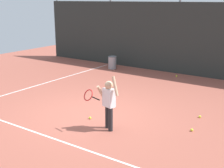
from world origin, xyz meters
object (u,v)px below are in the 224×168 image
Objects in this scene: ball_hopper at (112,62)px; tennis_ball_2 at (90,118)px; tennis_player at (108,101)px; tennis_ball_3 at (176,76)px; tennis_ball_0 at (192,130)px; tennis_ball_1 at (200,117)px.

ball_hopper is 6.04m from tennis_ball_2.
tennis_player reaches higher than tennis_ball_2.
tennis_ball_2 and tennis_ball_3 have the same top height.
tennis_player is 20.46× the size of tennis_ball_2.
tennis_ball_3 is at bearing 4.80° from ball_hopper.
tennis_ball_2 is at bearing -162.53° from tennis_ball_0.
tennis_ball_1 is 1.00× the size of tennis_ball_2.
tennis_ball_2 is (-2.47, -0.78, 0.00)m from tennis_ball_0.
tennis_player is 20.46× the size of tennis_ball_3.
tennis_ball_0 is at bearing -39.77° from ball_hopper.
tennis_ball_3 is (0.04, 5.52, 0.00)m from tennis_ball_2.
tennis_ball_1 is at bearing -34.00° from ball_hopper.
tennis_player is at bearing -148.67° from tennis_ball_0.
tennis_ball_0 is (1.70, 1.04, -0.69)m from tennis_player.
tennis_player is at bearing -56.26° from ball_hopper.
tennis_ball_2 is at bearing -90.44° from tennis_ball_3.
tennis_player is at bearing -128.39° from tennis_ball_1.
ball_hopper reaches higher than tennis_ball_2.
tennis_ball_0 is 1.00× the size of tennis_ball_3.
tennis_ball_0 is 5.33m from tennis_ball_3.
tennis_ball_1 is at bearing 98.15° from tennis_ball_0.
tennis_ball_1 is (-0.14, 0.94, 0.00)m from tennis_ball_0.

